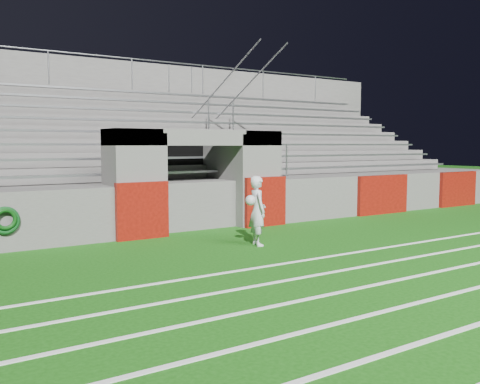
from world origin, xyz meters
TOP-DOWN VIEW (x-y plane):
  - ground at (0.00, 0.00)m, footprint 90.00×90.00m
  - stadium_structure at (0.00, 7.97)m, footprint 26.00×8.48m
  - goalkeeper_with_ball at (-0.02, 0.78)m, footprint 0.65×0.64m
  - hose_coil at (-4.80, 2.93)m, footprint 0.58×0.15m

SIDE VIEW (x-z plane):
  - ground at x=0.00m, z-range 0.00..0.00m
  - hose_coil at x=-4.80m, z-range 0.39..0.98m
  - goalkeeper_with_ball at x=-0.02m, z-range 0.01..1.55m
  - stadium_structure at x=0.00m, z-range -1.22..4.20m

